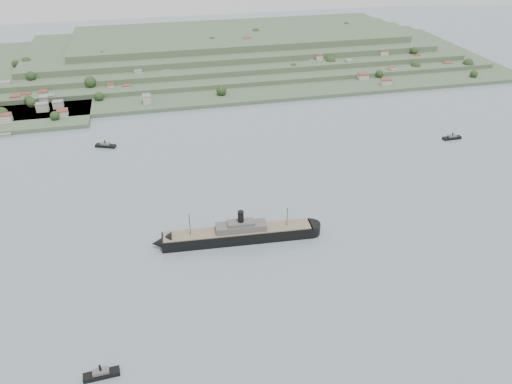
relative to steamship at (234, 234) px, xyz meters
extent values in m
plane|color=slate|center=(24.87, 3.18, -4.82)|extent=(1400.00, 1400.00, 0.00)
cube|color=#395237|center=(24.87, 363.18, -2.82)|extent=(760.00, 260.00, 4.00)
cube|color=#395237|center=(44.87, 388.18, 1.68)|extent=(680.00, 220.00, 5.00)
cube|color=#395237|center=(59.87, 403.18, 7.18)|extent=(600.00, 200.00, 6.00)
cube|color=#395237|center=(74.87, 418.18, 13.68)|extent=(520.00, 180.00, 7.00)
cube|color=#395237|center=(89.87, 433.18, 21.18)|extent=(440.00, 160.00, 8.00)
cube|color=#395237|center=(-175.13, 253.18, -2.82)|extent=(150.00, 90.00, 4.00)
cube|color=gray|center=(-180.13, 211.18, -3.42)|extent=(22.00, 14.00, 2.80)
cube|color=black|center=(2.53, -0.16, -1.09)|extent=(96.56, 18.94, 7.46)
cone|color=black|center=(-45.33, 2.92, -1.09)|extent=(13.59, 13.59, 12.79)
cylinder|color=black|center=(50.40, -3.25, -1.09)|extent=(12.79, 12.79, 7.46)
cube|color=#6E6149|center=(2.53, -0.16, 2.96)|extent=(94.36, 17.74, 0.64)
cube|color=#4F4C49|center=(4.66, -0.30, 5.30)|extent=(32.53, 11.63, 4.26)
cube|color=#4F4C49|center=(4.66, -0.30, 8.18)|extent=(17.50, 8.54, 2.66)
cylinder|color=black|center=(4.66, -0.30, 12.23)|extent=(3.84, 3.84, 9.59)
cylinder|color=#463420|center=(-27.25, 1.76, 10.10)|extent=(0.53, 0.53, 17.06)
cylinder|color=#463420|center=(34.45, -2.22, 9.04)|extent=(0.53, 0.53, 14.92)
cube|color=black|center=(-79.46, -89.67, -3.51)|extent=(16.62, 5.32, 2.62)
cube|color=#4F4C49|center=(-79.46, -89.67, -1.54)|extent=(7.57, 3.92, 1.97)
cylinder|color=black|center=(-79.46, -89.67, 0.64)|extent=(1.09, 1.09, 3.83)
cube|color=black|center=(-83.79, 161.85, -3.62)|extent=(18.64, 11.59, 2.41)
cube|color=#4F4C49|center=(-83.79, 161.85, -1.81)|extent=(9.06, 6.84, 1.81)
cylinder|color=black|center=(-83.79, 161.85, 0.21)|extent=(1.01, 1.01, 3.52)
cube|color=black|center=(222.86, 107.44, -3.67)|extent=(17.50, 5.39, 2.31)
cube|color=#4F4C49|center=(222.86, 107.44, -1.93)|extent=(7.93, 4.11, 1.73)
cylinder|color=black|center=(222.86, 107.44, 0.00)|extent=(0.96, 0.96, 3.37)
camera|label=1|loc=(-45.24, -255.73, 186.19)|focal=35.00mm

